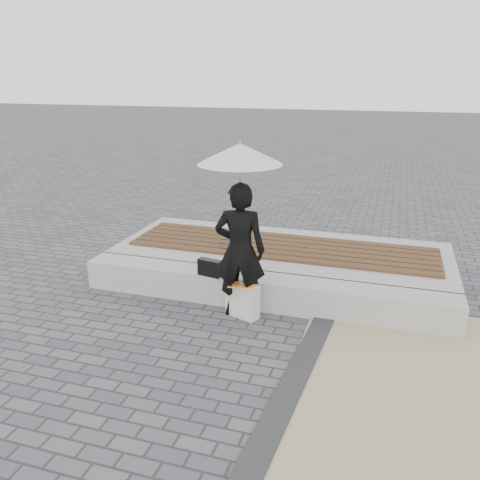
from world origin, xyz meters
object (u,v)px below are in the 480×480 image
parasol (240,154)px  woman (240,251)px  seating_ledge (261,291)px  canvas_tote (243,300)px  handbag (210,268)px

parasol → woman: bearing=180.0°
parasol → seating_ledge: bearing=61.7°
canvas_tote → handbag: bearing=178.2°
seating_ledge → canvas_tote: bearing=-109.1°
seating_ledge → handbag: (-0.66, -0.17, 0.31)m
parasol → canvas_tote: 1.83m
woman → handbag: bearing=-29.1°
seating_ledge → canvas_tote: size_ratio=11.14×
parasol → canvas_tote: bearing=-44.3°
handbag → canvas_tote: 0.64m
seating_ledge → handbag: 0.75m
canvas_tote → woman: bearing=157.3°
parasol → handbag: (-0.47, 0.18, -1.54)m
canvas_tote → seating_ledge: bearing=92.4°
woman → handbag: size_ratio=5.43×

